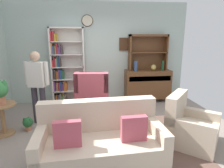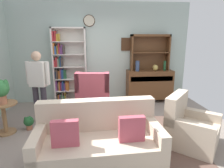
% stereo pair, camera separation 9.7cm
% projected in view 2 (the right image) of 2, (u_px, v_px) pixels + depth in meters
% --- Properties ---
extents(ground_plane, '(5.40, 4.60, 0.02)m').
position_uv_depth(ground_plane, '(108.00, 134.00, 3.73)').
color(ground_plane, gray).
extents(wall_back, '(5.00, 0.09, 2.80)m').
position_uv_depth(wall_back, '(102.00, 53.00, 5.45)').
color(wall_back, '#ADC1B7').
rests_on(wall_back, ground_plane).
extents(area_rug, '(2.61, 2.06, 0.01)m').
position_uv_depth(area_rug, '(120.00, 141.00, 3.45)').
color(area_rug, brown).
rests_on(area_rug, ground_plane).
extents(bookshelf, '(0.90, 0.30, 2.10)m').
position_uv_depth(bookshelf, '(67.00, 68.00, 5.27)').
color(bookshelf, silver).
rests_on(bookshelf, ground_plane).
extents(sideboard, '(1.30, 0.45, 0.92)m').
position_uv_depth(sideboard, '(149.00, 84.00, 5.54)').
color(sideboard, brown).
rests_on(sideboard, ground_plane).
extents(sideboard_hutch, '(1.10, 0.26, 1.00)m').
position_uv_depth(sideboard_hutch, '(150.00, 47.00, 5.39)').
color(sideboard_hutch, brown).
rests_on(sideboard_hutch, sideboard).
extents(vase_tall, '(0.11, 0.11, 0.29)m').
position_uv_depth(vase_tall, '(137.00, 66.00, 5.29)').
color(vase_tall, '#33476B').
rests_on(vase_tall, sideboard).
extents(vase_round, '(0.15, 0.15, 0.17)m').
position_uv_depth(vase_round, '(155.00, 68.00, 5.37)').
color(vase_round, tan).
rests_on(vase_round, sideboard).
extents(bottle_wine, '(0.07, 0.07, 0.28)m').
position_uv_depth(bottle_wine, '(165.00, 66.00, 5.36)').
color(bottle_wine, '#194223').
rests_on(bottle_wine, sideboard).
extents(couch_floral, '(1.83, 0.92, 0.90)m').
position_uv_depth(couch_floral, '(99.00, 143.00, 2.80)').
color(couch_floral, beige).
rests_on(couch_floral, ground_plane).
extents(armchair_floral, '(1.08, 1.08, 0.88)m').
position_uv_depth(armchair_floral, '(190.00, 129.00, 3.29)').
color(armchair_floral, beige).
rests_on(armchair_floral, ground_plane).
extents(wingback_chair, '(0.86, 0.87, 1.05)m').
position_uv_depth(wingback_chair, '(93.00, 98.00, 4.67)').
color(wingback_chair, '#B74C5B').
rests_on(wingback_chair, ground_plane).
extents(plant_stand, '(0.52, 0.52, 0.62)m').
position_uv_depth(plant_stand, '(4.00, 115.00, 3.67)').
color(plant_stand, '#997047').
rests_on(plant_stand, ground_plane).
extents(potted_plant_large, '(0.34, 0.34, 0.46)m').
position_uv_depth(potted_plant_large, '(0.00, 90.00, 3.52)').
color(potted_plant_large, '#AD6B4C').
rests_on(potted_plant_large, plant_stand).
extents(potted_plant_small, '(0.20, 0.20, 0.27)m').
position_uv_depth(potted_plant_small, '(29.00, 122.00, 3.87)').
color(potted_plant_small, '#AD6B4C').
rests_on(potted_plant_small, ground_plane).
extents(person_reading, '(0.52, 0.27, 1.56)m').
position_uv_depth(person_reading, '(39.00, 82.00, 4.05)').
color(person_reading, '#38333D').
rests_on(person_reading, ground_plane).
extents(coffee_table, '(0.80, 0.50, 0.42)m').
position_uv_depth(coffee_table, '(95.00, 118.00, 3.61)').
color(coffee_table, brown).
rests_on(coffee_table, ground_plane).
extents(book_stack, '(0.21, 0.16, 0.08)m').
position_uv_depth(book_stack, '(96.00, 113.00, 3.55)').
color(book_stack, '#3F3833').
rests_on(book_stack, coffee_table).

